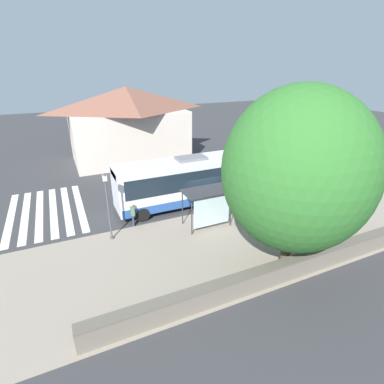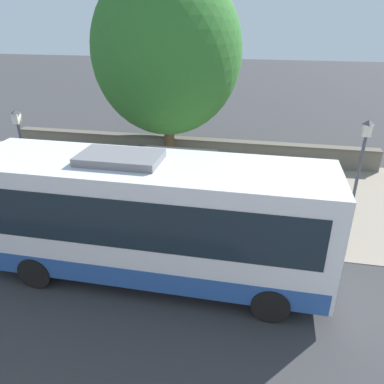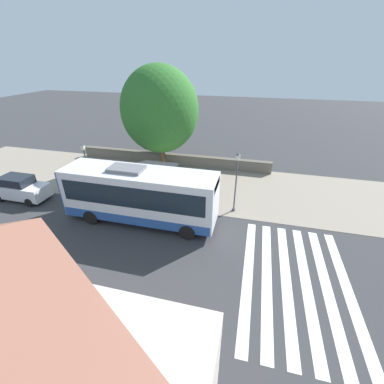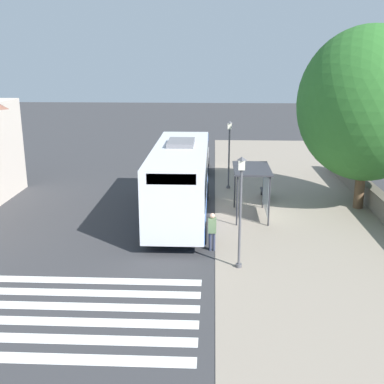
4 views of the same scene
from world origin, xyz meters
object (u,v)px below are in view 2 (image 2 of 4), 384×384
object	(u,v)px
bus_shelter	(173,164)
shade_tree	(167,52)
pedestrian	(298,233)
street_lamp_near	(357,177)
street_lamp_far	(24,156)
bus	(150,217)
bench	(108,187)

from	to	relation	value
bus_shelter	shade_tree	distance (m)	6.93
shade_tree	pedestrian	bearing A→B (deg)	38.44
street_lamp_near	pedestrian	bearing A→B (deg)	-57.67
bus_shelter	street_lamp_far	distance (m)	5.50
street_lamp_near	street_lamp_far	size ratio (longest dim) A/B	1.05
shade_tree	street_lamp_far	bearing A→B (deg)	-28.00
bus	street_lamp_near	distance (m)	6.61
street_lamp_far	shade_tree	xyz separation A→B (m)	(-6.93, 3.69, 3.08)
street_lamp_near	shade_tree	bearing A→B (deg)	-130.74
bus_shelter	bench	world-z (taller)	bus_shelter
street_lamp_near	shade_tree	world-z (taller)	shade_tree
bus_shelter	street_lamp_near	distance (m)	6.37
bus	bench	world-z (taller)	bus
bus	bench	distance (m)	6.00
bench	shade_tree	xyz separation A→B (m)	(-4.84, 1.48, 5.10)
pedestrian	street_lamp_far	bearing A→B (deg)	-95.54
bus	bench	size ratio (longest dim) A/B	5.59
bus_shelter	shade_tree	size ratio (longest dim) A/B	0.33
pedestrian	street_lamp_far	xyz separation A→B (m)	(-0.97, -9.96, 1.52)
pedestrian	shade_tree	distance (m)	11.08
bus_shelter	street_lamp_near	xyz separation A→B (m)	(1.06, 6.26, 0.48)
bus_shelter	bus	bearing A→B (deg)	3.99
pedestrian	shade_tree	xyz separation A→B (m)	(-7.90, -6.27, 4.60)
bus	street_lamp_far	xyz separation A→B (m)	(-2.61, -5.63, 0.52)
pedestrian	bus	bearing A→B (deg)	-69.22
pedestrian	street_lamp_near	bearing A→B (deg)	122.33
street_lamp_far	pedestrian	bearing A→B (deg)	84.46
bench	street_lamp_far	size ratio (longest dim) A/B	0.43
bus	shade_tree	bearing A→B (deg)	-168.50
street_lamp_far	shade_tree	distance (m)	8.44
shade_tree	bus_shelter	bearing A→B (deg)	16.20
pedestrian	street_lamp_near	world-z (taller)	street_lamp_near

